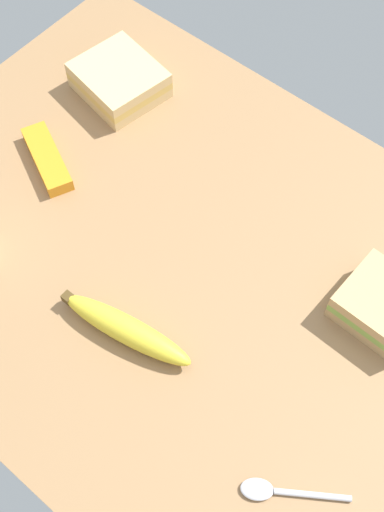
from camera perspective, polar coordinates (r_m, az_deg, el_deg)
tabletop at (r=88.62cm, az=0.00°, el=-1.28°), size 90.00×64.00×2.00cm
sandwich_main at (r=85.96cm, az=15.48°, el=-3.97°), size 10.31×9.33×4.40cm
sandwich_side at (r=104.39cm, az=-6.00°, el=14.18°), size 13.36×12.41×4.40cm
banana at (r=82.61cm, az=-5.54°, el=-5.94°), size 17.65×6.33×3.32cm
spoon at (r=78.48cm, az=7.04°, el=-18.66°), size 10.67×7.94×0.80cm
snack_bar at (r=97.87cm, az=-12.02°, el=7.66°), size 11.92×8.03×2.00cm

